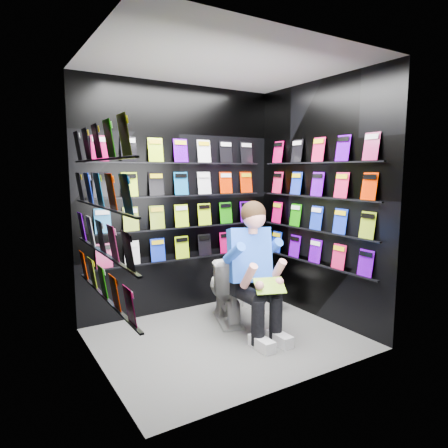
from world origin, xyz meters
TOP-DOWN VIEW (x-y plane):
  - floor at (0.00, 0.00)m, footprint 2.40×2.40m
  - ceiling at (0.00, 0.00)m, footprint 2.40×2.40m
  - wall_back at (0.00, 1.00)m, footprint 2.40×0.04m
  - wall_front at (0.00, -1.00)m, footprint 2.40×0.04m
  - wall_left at (-1.20, 0.00)m, footprint 0.04×2.00m
  - wall_right at (1.20, 0.00)m, footprint 0.04×2.00m
  - comics_back at (0.00, 0.97)m, footprint 2.10×0.06m
  - comics_left at (-1.17, 0.00)m, footprint 0.06×1.70m
  - comics_right at (1.17, 0.00)m, footprint 0.06×1.70m
  - toilet at (0.27, 0.39)m, footprint 0.65×0.85m
  - longbox at (0.83, 0.50)m, footprint 0.33×0.46m
  - longbox_lid at (0.83, 0.50)m, footprint 0.36×0.48m
  - reader at (0.27, 0.01)m, footprint 0.79×0.94m
  - held_comic at (0.27, -0.34)m, footprint 0.32×0.25m

SIDE VIEW (x-z plane):
  - floor at x=0.00m, z-range 0.00..0.00m
  - longbox at x=0.83m, z-range 0.00..0.31m
  - longbox_lid at x=0.83m, z-range 0.31..0.34m
  - toilet at x=0.27m, z-range 0.00..0.73m
  - held_comic at x=0.27m, z-range 0.52..0.64m
  - reader at x=0.27m, z-range 0.05..1.53m
  - wall_back at x=0.00m, z-range 0.00..2.60m
  - wall_front at x=0.00m, z-range 0.00..2.60m
  - wall_left at x=-1.20m, z-range 0.00..2.60m
  - wall_right at x=1.20m, z-range 0.00..2.60m
  - comics_back at x=0.00m, z-range 0.62..1.99m
  - comics_left at x=-1.17m, z-range 0.62..1.99m
  - comics_right at x=1.17m, z-range 0.62..1.99m
  - ceiling at x=0.00m, z-range 2.60..2.60m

